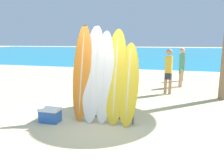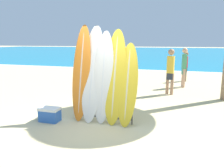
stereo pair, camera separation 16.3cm
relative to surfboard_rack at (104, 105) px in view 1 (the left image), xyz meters
The scene contains 13 objects.
ground_plane 0.55m from the surfboard_rack, 47.45° to the right, with size 160.00×160.00×0.00m, color beige.
ocean_water 40.00m from the surfboard_rack, 89.71° to the left, with size 120.00×60.00×0.01m.
surfboard_rack is the anchor object (origin of this frame).
surfboard_slot_0 1.04m from the surfboard_rack, behind, with size 0.50×0.66×2.55m.
surfboard_slot_1 0.88m from the surfboard_rack, 164.04° to the left, with size 0.58×0.81×2.54m.
surfboard_slot_2 0.74m from the surfboard_rack, 96.43° to the left, with size 0.53×0.62×2.38m.
surfboard_slot_3 0.82m from the surfboard_rack, 12.12° to the left, with size 0.56×0.71×2.43m.
surfboard_slot_4 0.87m from the surfboard_rack, ahead, with size 0.51×0.69×2.08m.
person_near_water 5.69m from the surfboard_rack, 68.09° to the left, with size 0.24×0.30×1.81m.
person_mid_beach 4.92m from the surfboard_rack, 96.49° to the left, with size 0.22×0.26×1.53m.
person_far_left 7.26m from the surfboard_rack, 71.94° to the left, with size 0.21×0.26×1.56m.
person_far_right 3.98m from the surfboard_rack, 66.68° to the left, with size 0.30×0.24×1.82m.
cooler_box 1.45m from the surfboard_rack, 163.52° to the right, with size 0.54×0.34×0.38m.
Camera 1 is at (1.45, -5.06, 2.11)m, focal length 35.00 mm.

